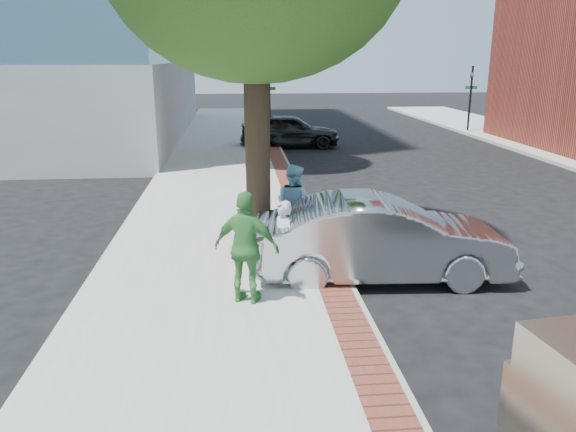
{
  "coord_description": "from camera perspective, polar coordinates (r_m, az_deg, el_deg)",
  "views": [
    {
      "loc": [
        -1.07,
        -9.8,
        4.28
      ],
      "look_at": [
        -0.05,
        1.0,
        1.2
      ],
      "focal_mm": 35.0,
      "sensor_mm": 36.0,
      "label": 1
    }
  ],
  "objects": [
    {
      "name": "office_base",
      "position": [
        34.04,
        -26.38,
        10.4
      ],
      "size": [
        18.2,
        22.2,
        4.0
      ],
      "primitive_type": "cube",
      "color": "gray",
      "rests_on": "ground"
    },
    {
      "name": "signal_near",
      "position": [
        31.92,
        -1.9,
        12.2
      ],
      "size": [
        0.7,
        0.15,
        3.8
      ],
      "color": "black",
      "rests_on": "ground"
    },
    {
      "name": "brick_strip",
      "position": [
        18.35,
        0.27,
        2.86
      ],
      "size": [
        0.6,
        60.0,
        0.01
      ],
      "primitive_type": "cube",
      "color": "brown",
      "rests_on": "sidewalk"
    },
    {
      "name": "person_green",
      "position": [
        9.63,
        -4.22,
        -3.24
      ],
      "size": [
        1.25,
        0.86,
        1.97
      ],
      "primitive_type": "imported",
      "rotation": [
        0.0,
        0.0,
        2.77
      ],
      "color": "#3F893E",
      "rests_on": "sidewalk"
    },
    {
      "name": "ground",
      "position": [
        10.74,
        0.77,
        -7.62
      ],
      "size": [
        120.0,
        120.0,
        0.0
      ],
      "primitive_type": "plane",
      "color": "black",
      "rests_on": "ground"
    },
    {
      "name": "parking_meter",
      "position": [
        10.41,
        5.21,
        -1.4
      ],
      "size": [
        0.12,
        0.32,
        1.47
      ],
      "color": "gray",
      "rests_on": "sidewalk"
    },
    {
      "name": "sidewalk",
      "position": [
        18.29,
        -6.61,
        2.45
      ],
      "size": [
        5.0,
        60.0,
        0.15
      ],
      "primitive_type": "cube",
      "color": "#9E9991",
      "rests_on": "ground"
    },
    {
      "name": "signal_far",
      "position": [
        34.63,
        18.06,
        11.74
      ],
      "size": [
        0.7,
        0.15,
        3.8
      ],
      "color": "black",
      "rests_on": "ground"
    },
    {
      "name": "person_gray",
      "position": [
        10.51,
        -0.53,
        -2.67
      ],
      "size": [
        0.59,
        0.68,
        1.58
      ],
      "primitive_type": "imported",
      "rotation": [
        0.0,
        0.0,
        -1.13
      ],
      "color": "#B5B5BA",
      "rests_on": "sidewalk"
    },
    {
      "name": "sedan_silver",
      "position": [
        11.2,
        9.46,
        -2.33
      ],
      "size": [
        5.1,
        2.03,
        1.65
      ],
      "primitive_type": "imported",
      "rotation": [
        0.0,
        0.0,
        1.51
      ],
      "color": "#A2A3A8",
      "rests_on": "ground"
    },
    {
      "name": "bg_car",
      "position": [
        27.7,
        0.19,
        8.67
      ],
      "size": [
        4.92,
        2.23,
        1.64
      ],
      "primitive_type": "imported",
      "rotation": [
        0.0,
        0.0,
        1.51
      ],
      "color": "black",
      "rests_on": "ground"
    },
    {
      "name": "person_officer",
      "position": [
        12.7,
        0.56,
        1.2
      ],
      "size": [
        1.13,
        1.11,
        1.83
      ],
      "primitive_type": "imported",
      "rotation": [
        0.0,
        0.0,
        2.41
      ],
      "color": "#98D1EC",
      "rests_on": "sidewalk"
    },
    {
      "name": "tree_far",
      "position": [
        21.83,
        -4.12,
        18.49
      ],
      "size": [
        4.8,
        4.8,
        7.14
      ],
      "color": "black",
      "rests_on": "sidewalk"
    },
    {
      "name": "curb",
      "position": [
        18.41,
        1.35,
        2.64
      ],
      "size": [
        0.1,
        60.0,
        0.15
      ],
      "primitive_type": "cube",
      "color": "gray",
      "rests_on": "ground"
    }
  ]
}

